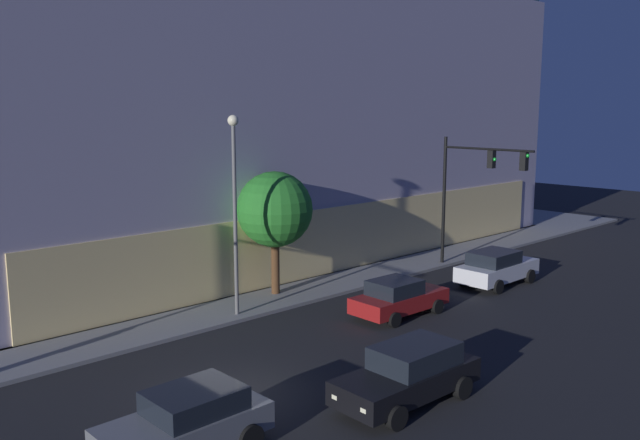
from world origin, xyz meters
name	(u,v)px	position (x,y,z in m)	size (l,w,h in m)	color
ground_plane	(232,395)	(0.00, 0.00, 0.00)	(120.00, 120.00, 0.00)	black
modern_building	(227,101)	(13.73, 19.13, 8.95)	(38.63, 21.87, 18.04)	#4C4C51
traffic_light_far_corner	(475,177)	(18.37, 3.93, 4.97)	(0.36, 5.32, 6.87)	black
street_lamp_sidewalk	(235,192)	(4.63, 6.01, 5.23)	(0.44, 0.44, 8.11)	slate
sidewalk_tree	(275,210)	(7.79, 7.34, 4.01)	(3.42, 3.42, 5.60)	#54351E
car_grey	(187,422)	(-2.86, -2.09, 0.86)	(4.23, 2.15, 1.64)	slate
car_black	(409,373)	(3.48, -3.96, 0.88)	(4.77, 2.17, 1.70)	black
car_red	(398,297)	(9.64, 1.62, 0.78)	(4.37, 2.14, 1.56)	maroon
car_white	(496,267)	(16.87, 1.50, 0.88)	(4.64, 2.16, 1.71)	silver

